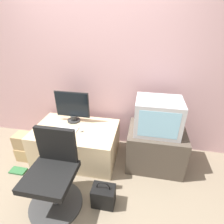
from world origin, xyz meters
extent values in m
plane|color=#7F705B|center=(0.00, 0.00, 0.00)|extent=(12.00, 12.00, 0.00)
cube|color=#CC9EA3|center=(0.00, 1.32, 1.30)|extent=(4.40, 0.05, 2.60)
cube|color=#CCB289|center=(-0.22, 0.81, 0.25)|extent=(1.19, 0.75, 0.51)
cube|color=#4C4238|center=(0.93, 0.87, 0.29)|extent=(0.76, 0.59, 0.57)
cylinder|color=#2D2D2D|center=(-0.31, 1.01, 0.52)|extent=(0.19, 0.19, 0.02)
cylinder|color=#2D2D2D|center=(-0.31, 1.01, 0.57)|extent=(0.09, 0.09, 0.07)
cube|color=#2D2D2D|center=(-0.31, 1.01, 0.79)|extent=(0.52, 0.01, 0.40)
cube|color=black|center=(-0.31, 1.01, 0.79)|extent=(0.49, 0.02, 0.37)
cube|color=silver|center=(-0.32, 0.76, 0.52)|extent=(0.32, 0.14, 0.01)
ellipsoid|color=silver|center=(-0.10, 0.75, 0.53)|extent=(0.06, 0.04, 0.03)
cube|color=#B7B7BC|center=(0.91, 0.87, 0.80)|extent=(0.58, 0.45, 0.45)
cube|color=#8CC6E5|center=(0.91, 0.65, 0.80)|extent=(0.47, 0.01, 0.35)
cylinder|color=#333333|center=(-0.17, -0.02, 0.01)|extent=(0.60, 0.60, 0.03)
cylinder|color=#4C4C51|center=(-0.17, -0.02, 0.23)|extent=(0.05, 0.05, 0.39)
cube|color=black|center=(-0.17, -0.02, 0.46)|extent=(0.49, 0.49, 0.07)
cube|color=black|center=(-0.17, 0.20, 0.70)|extent=(0.44, 0.05, 0.41)
cube|color=tan|center=(-0.99, 0.62, 0.11)|extent=(0.21, 0.22, 0.21)
cube|color=#A3845B|center=(-0.99, 0.62, 0.32)|extent=(0.19, 0.20, 0.21)
cube|color=black|center=(0.36, 0.10, 0.13)|extent=(0.26, 0.18, 0.25)
torus|color=black|center=(0.36, 0.10, 0.27)|extent=(0.15, 0.01, 0.15)
cube|color=#2D6638|center=(-0.93, 0.34, 0.01)|extent=(0.22, 0.12, 0.02)
camera|label=1|loc=(0.70, -1.16, 1.89)|focal=28.00mm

